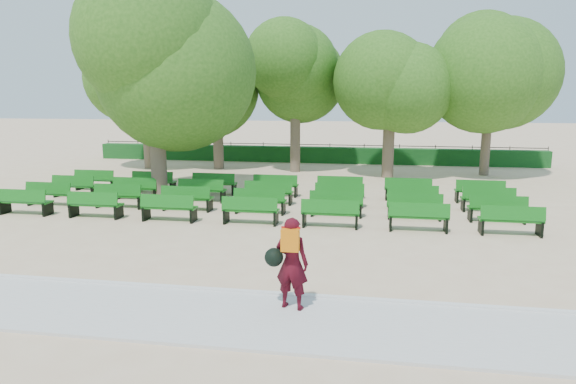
# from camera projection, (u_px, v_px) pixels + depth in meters

# --- Properties ---
(ground) EXTENTS (120.00, 120.00, 0.00)m
(ground) POSITION_uv_depth(u_px,v_px,m) (260.00, 219.00, 16.45)
(ground) COLOR #CDAD88
(paving) EXTENTS (30.00, 2.20, 0.06)m
(paving) POSITION_uv_depth(u_px,v_px,m) (172.00, 314.00, 9.28)
(paving) COLOR beige
(paving) RESTS_ON ground
(curb) EXTENTS (30.00, 0.12, 0.10)m
(curb) POSITION_uv_depth(u_px,v_px,m) (193.00, 289.00, 10.39)
(curb) COLOR silver
(curb) RESTS_ON ground
(hedge) EXTENTS (26.00, 0.70, 0.90)m
(hedge) POSITION_uv_depth(u_px,v_px,m) (312.00, 155.00, 29.93)
(hedge) COLOR #134A19
(hedge) RESTS_ON ground
(fence) EXTENTS (26.00, 0.10, 1.02)m
(fence) POSITION_uv_depth(u_px,v_px,m) (313.00, 161.00, 30.40)
(fence) COLOR black
(fence) RESTS_ON ground
(tree_line) EXTENTS (21.80, 6.80, 7.04)m
(tree_line) POSITION_uv_depth(u_px,v_px,m) (303.00, 172.00, 26.14)
(tree_line) COLOR #34661B
(tree_line) RESTS_ON ground
(bench_array) EXTENTS (1.76, 0.65, 1.09)m
(bench_array) POSITION_uv_depth(u_px,v_px,m) (265.00, 206.00, 17.95)
(bench_array) COLOR #116314
(bench_array) RESTS_ON ground
(tree_among) EXTENTS (5.79, 5.79, 7.85)m
(tree_among) POSITION_uv_depth(u_px,v_px,m) (154.00, 58.00, 18.47)
(tree_among) COLOR brown
(tree_among) RESTS_ON ground
(person) EXTENTS (0.84, 0.55, 1.72)m
(person) POSITION_uv_depth(u_px,v_px,m) (290.00, 262.00, 9.30)
(person) COLOR #3F0912
(person) RESTS_ON ground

